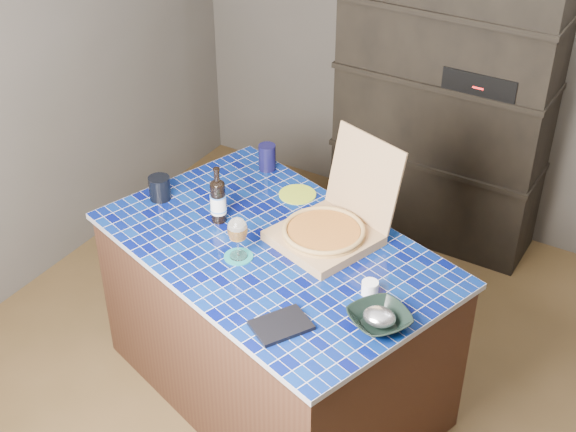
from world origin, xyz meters
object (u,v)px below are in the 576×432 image
Objects in this scene: pizza_box at (328,229)px; mead_bottle at (218,200)px; kitchen_island at (275,320)px; dvd_case at (281,325)px; wine_glass at (237,231)px; bowl at (379,319)px.

mead_bottle is (-0.49, -0.12, 0.05)m from pizza_box.
kitchen_island is at bearing -7.52° from mead_bottle.
dvd_case is (0.62, -0.47, -0.10)m from mead_bottle.
dvd_case is at bearing -60.34° from pizza_box.
dvd_case is at bearing -37.43° from kitchen_island.
mead_bottle is at bearing 141.26° from wine_glass.
kitchen_island is at bearing 159.94° from bowl.
kitchen_island is 0.62m from mead_bottle.
dvd_case is 0.37m from bowl.
dvd_case is at bearing -37.20° from mead_bottle.
mead_bottle is (-0.32, 0.04, 0.53)m from kitchen_island.
kitchen_island is at bearing 58.30° from wine_glass.
mead_bottle is 1.28× the size of dvd_case.
pizza_box is 2.95× the size of wine_glass.
kitchen_island is 8.15× the size of dvd_case.
pizza_box is at bearing 13.79° from mead_bottle.
kitchen_island is 0.79m from bowl.
dvd_case reaches higher than kitchen_island.
wine_glass is 0.90× the size of dvd_case.
wine_glass is 0.50m from dvd_case.
mead_bottle reaches higher than bowl.
bowl reaches higher than dvd_case.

